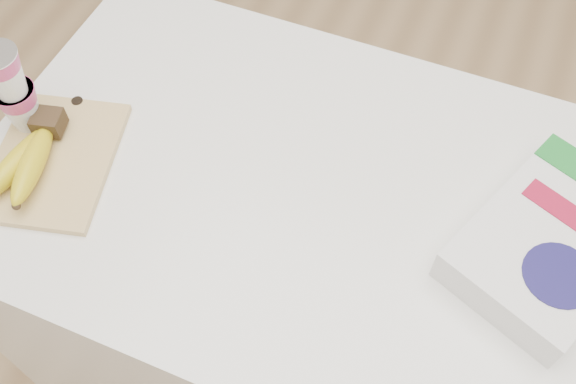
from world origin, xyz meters
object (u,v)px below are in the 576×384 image
at_px(yogurt_stack, 11,88).
at_px(cereal_box, 551,243).
at_px(bananas, 28,158).
at_px(cutting_board, 54,160).
at_px(table, 294,288).

relative_size(yogurt_stack, cereal_box, 0.46).
height_order(bananas, cereal_box, cereal_box).
relative_size(cutting_board, bananas, 1.30).
distance_m(cutting_board, bananas, 0.04).
xyz_separation_m(cutting_board, yogurt_stack, (-0.08, 0.05, 0.10)).
bearing_deg(cereal_box, yogurt_stack, -151.79).
bearing_deg(bananas, table, 18.38).
xyz_separation_m(table, yogurt_stack, (-0.47, -0.06, 0.50)).
height_order(cutting_board, yogurt_stack, yogurt_stack).
bearing_deg(bananas, cereal_box, 11.64).
distance_m(table, cutting_board, 0.57).
bearing_deg(cutting_board, bananas, -144.03).
relative_size(cutting_board, cereal_box, 0.73).
distance_m(yogurt_stack, cereal_box, 0.87).
distance_m(cutting_board, cereal_box, 0.80).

